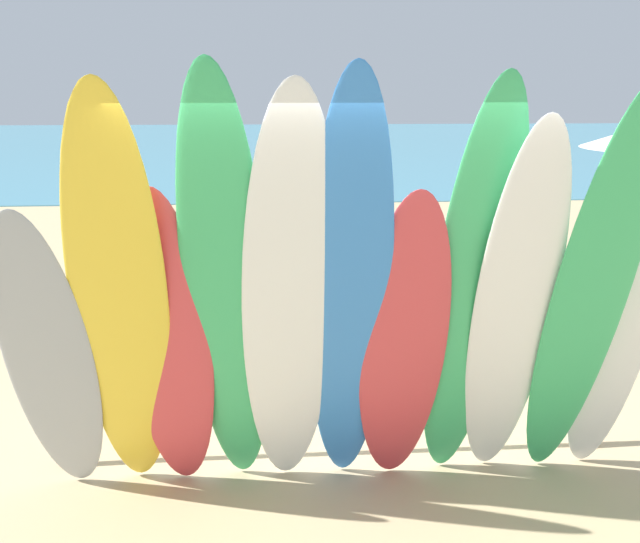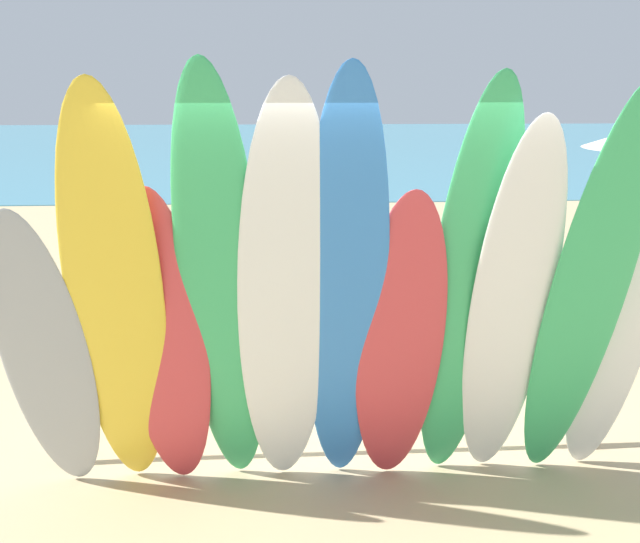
% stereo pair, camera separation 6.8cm
% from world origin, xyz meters
% --- Properties ---
extents(ground, '(60.00, 60.00, 0.00)m').
position_xyz_m(ground, '(0.00, 14.00, 0.00)').
color(ground, tan).
extents(ocean_water, '(60.00, 40.00, 0.02)m').
position_xyz_m(ocean_water, '(0.00, 32.05, 0.01)').
color(ocean_water, teal).
rests_on(ocean_water, ground).
extents(surfboard_rack, '(3.88, 0.07, 0.74)m').
position_xyz_m(surfboard_rack, '(0.00, 0.00, 0.60)').
color(surfboard_rack, brown).
rests_on(surfboard_rack, ground).
extents(surfboard_grey_0, '(0.59, 0.83, 1.98)m').
position_xyz_m(surfboard_grey_0, '(-1.78, -0.57, 0.99)').
color(surfboard_grey_0, '#999EA3').
rests_on(surfboard_grey_0, ground).
extents(surfboard_yellow_1, '(0.63, 1.12, 2.65)m').
position_xyz_m(surfboard_yellow_1, '(-1.32, -0.67, 1.32)').
color(surfboard_yellow_1, yellow).
rests_on(surfboard_yellow_1, ground).
extents(surfboard_red_2, '(0.58, 0.71, 2.08)m').
position_xyz_m(surfboard_red_2, '(-1.08, -0.52, 1.04)').
color(surfboard_red_2, '#D13D42').
rests_on(surfboard_red_2, ground).
extents(surfboard_green_3, '(0.60, 1.07, 2.74)m').
position_xyz_m(surfboard_green_3, '(-0.71, -0.64, 1.37)').
color(surfboard_green_3, '#38B266').
rests_on(surfboard_green_3, ground).
extents(surfboard_white_4, '(0.61, 1.01, 2.64)m').
position_xyz_m(surfboard_white_4, '(-0.35, -0.67, 1.32)').
color(surfboard_white_4, white).
rests_on(surfboard_white_4, ground).
extents(surfboard_blue_5, '(0.54, 1.04, 2.72)m').
position_xyz_m(surfboard_blue_5, '(0.00, -0.67, 1.36)').
color(surfboard_blue_5, '#337AD1').
rests_on(surfboard_blue_5, ground).
extents(surfboard_red_6, '(0.56, 0.73, 2.05)m').
position_xyz_m(surfboard_red_6, '(0.35, -0.57, 1.03)').
color(surfboard_red_6, '#D13D42').
rests_on(surfboard_red_6, ground).
extents(surfboard_green_7, '(0.55, 0.93, 2.68)m').
position_xyz_m(surfboard_green_7, '(0.74, -0.61, 1.34)').
color(surfboard_green_7, '#38B266').
rests_on(surfboard_green_7, ground).
extents(surfboard_white_8, '(0.55, 1.01, 2.46)m').
position_xyz_m(surfboard_white_8, '(1.00, -0.64, 1.23)').
color(surfboard_white_8, white).
rests_on(surfboard_white_8, ground).
extents(surfboard_green_9, '(0.51, 1.08, 2.64)m').
position_xyz_m(surfboard_green_9, '(1.42, -0.72, 1.32)').
color(surfboard_green_9, '#38B266').
rests_on(surfboard_green_9, ground).
extents(surfboard_white_10, '(0.53, 0.74, 2.34)m').
position_xyz_m(surfboard_white_10, '(1.74, -0.53, 1.17)').
color(surfboard_white_10, white).
rests_on(surfboard_white_10, ground).
extents(beachgoer_midbeach, '(0.40, 0.58, 1.54)m').
position_xyz_m(beachgoer_midbeach, '(-1.65, 6.04, 0.89)').
color(beachgoer_midbeach, brown).
rests_on(beachgoer_midbeach, ground).
extents(beachgoer_by_water, '(0.43, 0.55, 1.65)m').
position_xyz_m(beachgoer_by_water, '(2.42, 3.54, 0.95)').
color(beachgoer_by_water, brown).
rests_on(beachgoer_by_water, ground).
extents(beach_chair_red, '(0.72, 0.84, 0.81)m').
position_xyz_m(beach_chair_red, '(2.90, 2.40, 0.43)').
color(beach_chair_red, '#B7B7BC').
rests_on(beach_chair_red, ground).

